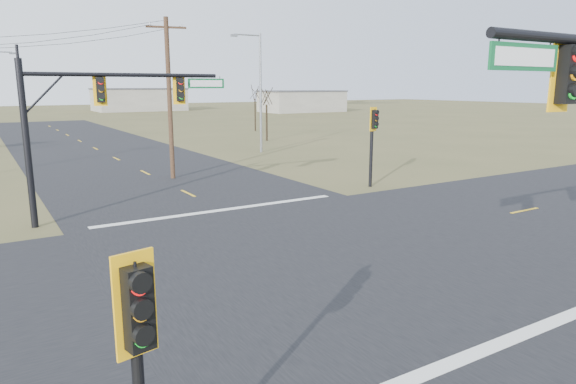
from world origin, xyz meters
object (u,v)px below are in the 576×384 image
Objects in this scene: pedestal_signal_ne at (373,129)px; pedestal_signal_sw at (138,328)px; streetlight_a at (258,87)px; bare_tree_d at (255,92)px; mast_arm_far at (103,105)px; utility_pole_near at (169,97)px; bare_tree_c at (266,95)px.

pedestal_signal_sw is at bearing -147.36° from pedestal_signal_ne.
streetlight_a is (1.98, 17.37, 2.35)m from pedestal_signal_ne.
pedestal_signal_sw is at bearing -119.31° from bare_tree_d.
utility_pole_near is (5.69, 8.09, 0.15)m from mast_arm_far.
bare_tree_c is (16.32, 16.98, -0.28)m from utility_pole_near.
pedestal_signal_sw is 26.83m from utility_pole_near.
mast_arm_far is 23.51m from streetlight_a.
mast_arm_far reaches higher than pedestal_signal_ne.
mast_arm_far is at bearing -125.11° from utility_pole_near.
streetlight_a is 1.66× the size of bare_tree_c.
streetlight_a is 10.03m from bare_tree_c.
pedestal_signal_ne is 17.64m from streetlight_a.
pedestal_signal_ne is (14.55, -0.66, -1.59)m from mast_arm_far.
utility_pole_near reaches higher than pedestal_signal_sw.
pedestal_signal_ne reaches higher than pedestal_signal_sw.
utility_pole_near reaches higher than mast_arm_far.
mast_arm_far is 2.32× the size of pedestal_signal_sw.
mast_arm_far reaches higher than bare_tree_d.
bare_tree_c reaches higher than pedestal_signal_ne.
utility_pole_near is at bearing -142.78° from streetlight_a.
pedestal_signal_ne is 0.75× the size of bare_tree_c.
utility_pole_near is at bearing 70.48° from mast_arm_far.
mast_arm_far is 1.45× the size of bare_tree_c.
pedestal_signal_sw is 0.61× the size of bare_tree_d.
pedestal_signal_ne is at bearing -108.08° from bare_tree_d.
utility_pole_near is at bearing -126.48° from bare_tree_d.
pedestal_signal_sw is (-17.93, -16.40, -0.51)m from pedestal_signal_ne.
streetlight_a reaches higher than utility_pole_near.
mast_arm_far is at bearing -126.18° from bare_tree_d.
utility_pole_near reaches higher than bare_tree_d.
mast_arm_far is 0.87× the size of streetlight_a.
bare_tree_d is at bearing 61.58° from streetlight_a.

